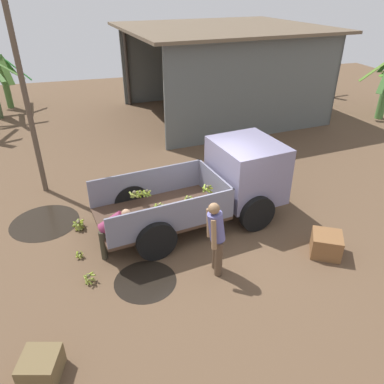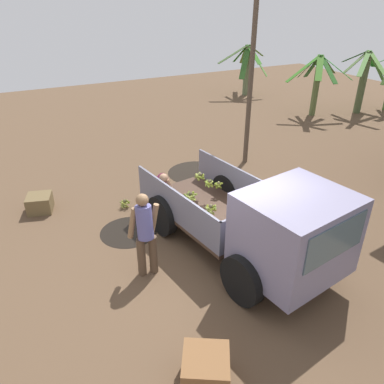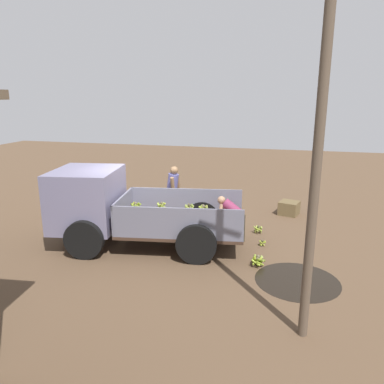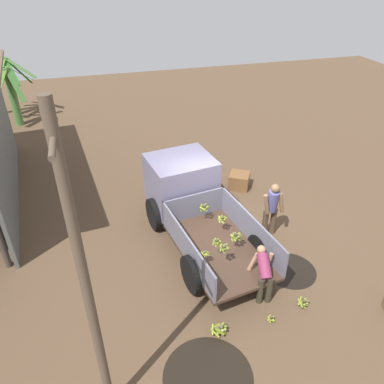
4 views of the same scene
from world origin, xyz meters
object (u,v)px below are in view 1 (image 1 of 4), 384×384
at_px(banana_bunch_on_ground_2, 80,255).
at_px(wooden_crate_1, 326,244).
at_px(banana_bunch_on_ground_3, 89,278).
at_px(wooden_crate_0, 41,367).
at_px(banana_bunch_on_ground_1, 79,225).
at_px(person_worker_loading, 112,229).
at_px(utility_pole, 25,92).
at_px(person_foreground_visitor, 216,235).
at_px(banana_bunch_on_ground_0, 79,223).
at_px(cargo_truck, 229,179).

relative_size(banana_bunch_on_ground_2, wooden_crate_1, 0.29).
relative_size(banana_bunch_on_ground_3, wooden_crate_0, 0.48).
relative_size(banana_bunch_on_ground_1, wooden_crate_1, 0.46).
relative_size(person_worker_loading, banana_bunch_on_ground_2, 6.40).
height_order(utility_pole, person_foreground_visitor, utility_pole).
distance_m(person_foreground_visitor, banana_bunch_on_ground_0, 3.84).
bearing_deg(banana_bunch_on_ground_3, banana_bunch_on_ground_2, 101.29).
distance_m(banana_bunch_on_ground_1, wooden_crate_0, 4.06).
bearing_deg(person_foreground_visitor, wooden_crate_1, -177.45).
relative_size(cargo_truck, utility_pole, 0.87).
bearing_deg(wooden_crate_0, banana_bunch_on_ground_2, 77.33).
height_order(cargo_truck, banana_bunch_on_ground_1, cargo_truck).
xyz_separation_m(cargo_truck, person_worker_loading, (-3.11, -0.94, -0.32)).
bearing_deg(utility_pole, banana_bunch_on_ground_2, -75.81).
relative_size(banana_bunch_on_ground_3, wooden_crate_1, 0.43).
xyz_separation_m(person_worker_loading, banana_bunch_on_ground_0, (-0.76, 1.37, -0.59)).
bearing_deg(wooden_crate_0, person_foreground_visitor, 24.67).
distance_m(cargo_truck, banana_bunch_on_ground_1, 3.99).
relative_size(utility_pole, banana_bunch_on_ground_3, 20.27).
relative_size(banana_bunch_on_ground_2, wooden_crate_0, 0.32).
distance_m(utility_pole, banana_bunch_on_ground_2, 4.64).
height_order(cargo_truck, banana_bunch_on_ground_3, cargo_truck).
distance_m(person_foreground_visitor, banana_bunch_on_ground_2, 3.19).
bearing_deg(banana_bunch_on_ground_1, banana_bunch_on_ground_0, 86.40).
bearing_deg(banana_bunch_on_ground_0, utility_pole, 111.73).
bearing_deg(wooden_crate_1, banana_bunch_on_ground_1, 154.65).
xyz_separation_m(banana_bunch_on_ground_1, banana_bunch_on_ground_2, (-0.01, -1.16, -0.04)).
distance_m(utility_pole, person_foreground_visitor, 6.39).
relative_size(utility_pole, wooden_crate_1, 8.75).
distance_m(cargo_truck, wooden_crate_1, 2.82).
relative_size(utility_pole, banana_bunch_on_ground_2, 30.41).
relative_size(banana_bunch_on_ground_0, banana_bunch_on_ground_1, 0.98).
relative_size(person_foreground_visitor, banana_bunch_on_ground_0, 5.80).
height_order(banana_bunch_on_ground_1, banana_bunch_on_ground_3, banana_bunch_on_ground_1).
height_order(banana_bunch_on_ground_1, wooden_crate_0, wooden_crate_0).
relative_size(person_foreground_visitor, wooden_crate_1, 2.64).
bearing_deg(banana_bunch_on_ground_3, wooden_crate_1, -5.63).
distance_m(banana_bunch_on_ground_0, banana_bunch_on_ground_1, 0.09).
height_order(cargo_truck, person_foreground_visitor, cargo_truck).
bearing_deg(banana_bunch_on_ground_0, banana_bunch_on_ground_1, -93.60).
relative_size(utility_pole, wooden_crate_0, 9.80).
xyz_separation_m(wooden_crate_0, wooden_crate_1, (6.07, 1.44, 0.04)).
distance_m(banana_bunch_on_ground_3, wooden_crate_0, 2.12).
relative_size(cargo_truck, banana_bunch_on_ground_2, 26.41).
distance_m(person_foreground_visitor, banana_bunch_on_ground_1, 3.78).
bearing_deg(person_worker_loading, banana_bunch_on_ground_3, -118.51).
xyz_separation_m(banana_bunch_on_ground_0, wooden_crate_1, (5.41, -2.66, 0.13)).
relative_size(utility_pole, person_worker_loading, 4.75).
distance_m(banana_bunch_on_ground_2, wooden_crate_0, 2.92).
xyz_separation_m(cargo_truck, person_foreground_visitor, (-1.09, -2.10, -0.09)).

